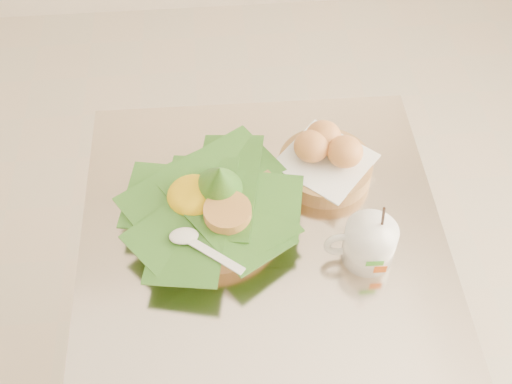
{
  "coord_description": "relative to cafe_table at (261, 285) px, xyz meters",
  "views": [
    {
      "loc": [
        0.07,
        -0.74,
        1.76
      ],
      "look_at": [
        0.14,
        0.02,
        0.82
      ],
      "focal_mm": 45.0,
      "sensor_mm": 36.0,
      "label": 1
    }
  ],
  "objects": [
    {
      "name": "rice_basket",
      "position": [
        -0.09,
        0.03,
        0.27
      ],
      "size": [
        0.34,
        0.34,
        0.17
      ],
      "rotation": [
        0.0,
        0.0,
        -0.37
      ],
      "color": "tan",
      "rests_on": "cafe_table"
    },
    {
      "name": "floor",
      "position": [
        -0.15,
        0.01,
        -0.53
      ],
      "size": [
        3.6,
        3.6,
        0.0
      ],
      "primitive_type": "plane",
      "color": "#C0B59B",
      "rests_on": "ground"
    },
    {
      "name": "coffee_mug",
      "position": [
        0.19,
        -0.09,
        0.27
      ],
      "size": [
        0.13,
        0.1,
        0.17
      ],
      "rotation": [
        0.0,
        0.0,
        -0.02
      ],
      "color": "white",
      "rests_on": "cafe_table"
    },
    {
      "name": "bread_basket",
      "position": [
        0.14,
        0.13,
        0.26
      ],
      "size": [
        0.23,
        0.23,
        0.1
      ],
      "rotation": [
        0.0,
        0.0,
        0.05
      ],
      "color": "tan",
      "rests_on": "cafe_table"
    },
    {
      "name": "cafe_table",
      "position": [
        0.0,
        0.0,
        0.0
      ],
      "size": [
        0.71,
        0.71,
        0.75
      ],
      "rotation": [
        0.0,
        0.0,
        -0.01
      ],
      "color": "gray",
      "rests_on": "floor"
    }
  ]
}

